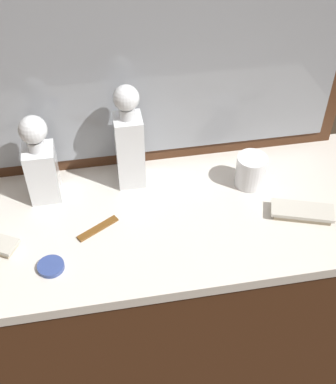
% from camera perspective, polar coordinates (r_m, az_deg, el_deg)
% --- Properties ---
extents(ground_plane, '(6.00, 6.00, 0.00)m').
position_cam_1_polar(ground_plane, '(2.04, 0.00, -18.69)').
color(ground_plane, '#2D2319').
extents(dresser, '(1.29, 0.51, 0.82)m').
position_cam_1_polar(dresser, '(1.68, 0.00, -12.17)').
color(dresser, '#472816').
rests_on(dresser, ground_plane).
extents(dresser_mirror, '(1.11, 0.03, 0.70)m').
position_cam_1_polar(dresser_mirror, '(1.34, -1.83, 15.54)').
color(dresser_mirror, '#472816').
rests_on(dresser_mirror, dresser).
extents(crystal_decanter_rear, '(0.07, 0.07, 0.31)m').
position_cam_1_polar(crystal_decanter_rear, '(1.38, -4.37, 5.16)').
color(crystal_decanter_rear, white).
rests_on(crystal_decanter_rear, dresser).
extents(crystal_decanter_front, '(0.08, 0.08, 0.26)m').
position_cam_1_polar(crystal_decanter_front, '(1.38, -14.06, 2.80)').
color(crystal_decanter_front, white).
rests_on(crystal_decanter_front, dresser).
extents(crystal_tumbler_rear, '(0.09, 0.09, 0.09)m').
position_cam_1_polar(crystal_tumbler_rear, '(1.44, 9.27, 2.24)').
color(crystal_tumbler_rear, white).
rests_on(crystal_tumbler_rear, dresser).
extents(silver_brush_far_left, '(0.18, 0.11, 0.02)m').
position_cam_1_polar(silver_brush_far_left, '(1.40, 14.82, -2.19)').
color(silver_brush_far_left, '#B7A88C').
rests_on(silver_brush_far_left, dresser).
extents(porcelain_dish, '(0.07, 0.07, 0.01)m').
position_cam_1_polar(porcelain_dish, '(1.27, -13.02, -8.15)').
color(porcelain_dish, '#33478C').
rests_on(porcelain_dish, dresser).
extents(tortoiseshell_comb, '(0.11, 0.08, 0.01)m').
position_cam_1_polar(tortoiseshell_comb, '(1.33, -7.88, -4.08)').
color(tortoiseshell_comb, brown).
rests_on(tortoiseshell_comb, dresser).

